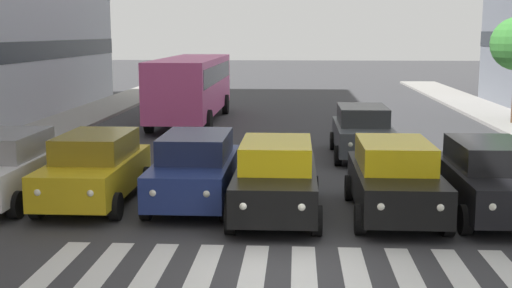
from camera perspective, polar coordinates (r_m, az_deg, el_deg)
The scene contains 10 objects.
ground_plane at distance 12.02m, azimuth 1.94°, elevation -10.82°, with size 180.00×180.00×0.00m, color #38383A.
crosswalk_markings at distance 12.02m, azimuth 1.94°, elevation -10.80°, with size 8.55×2.80×0.01m.
car_1 at distance 16.14m, azimuth 19.38°, elevation -2.79°, with size 2.02×4.44×1.72m.
car_2 at distance 15.57m, azimuth 11.74°, elevation -2.88°, with size 2.02×4.44×1.72m.
car_3 at distance 15.29m, azimuth 1.72°, elevation -2.91°, with size 2.02×4.44×1.72m.
car_4 at distance 16.41m, azimuth -5.20°, elevation -2.09°, with size 2.02×4.44×1.72m.
car_5 at distance 16.87m, azimuth -13.58°, elevation -2.00°, with size 2.02×4.44×1.72m.
car_6 at distance 17.68m, azimuth -20.68°, elevation -1.83°, with size 2.02×4.44×1.72m.
car_row2_0 at distance 22.75m, azimuth 9.08°, elevation 1.09°, with size 2.02×4.44×1.72m.
bus_behind_traffic at distance 31.52m, azimuth -5.51°, elevation 5.27°, with size 2.78×10.50×3.00m.
Camera 1 is at (-0.30, 11.26, 4.18)m, focal length 46.82 mm.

